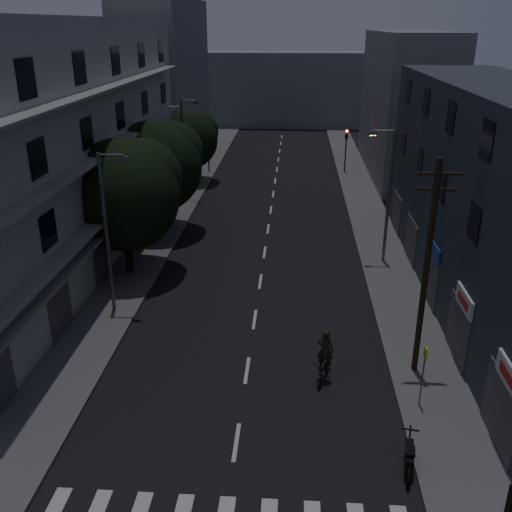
# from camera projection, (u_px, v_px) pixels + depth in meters

# --- Properties ---
(ground) EXTENTS (160.00, 160.00, 0.00)m
(ground) POSITION_uv_depth(u_px,v_px,m) (268.00, 227.00, 41.27)
(ground) COLOR black
(ground) RESTS_ON ground
(sidewalk_left) EXTENTS (3.00, 90.00, 0.15)m
(sidewalk_left) POSITION_uv_depth(u_px,v_px,m) (166.00, 223.00, 41.73)
(sidewalk_left) COLOR #565659
(sidewalk_left) RESTS_ON ground
(sidewalk_right) EXTENTS (3.00, 90.00, 0.15)m
(sidewalk_right) POSITION_uv_depth(u_px,v_px,m) (373.00, 228.00, 40.77)
(sidewalk_right) COLOR #565659
(sidewalk_right) RESTS_ON ground
(lane_markings) EXTENTS (0.15, 60.50, 0.01)m
(lane_markings) POSITION_uv_depth(u_px,v_px,m) (272.00, 202.00, 47.04)
(lane_markings) COLOR beige
(lane_markings) RESTS_ON ground
(building_left) EXTENTS (7.00, 36.00, 14.00)m
(building_left) POSITION_uv_depth(u_px,v_px,m) (57.00, 148.00, 32.93)
(building_left) COLOR #ABABA6
(building_left) RESTS_ON ground
(building_right) EXTENTS (6.19, 28.00, 11.00)m
(building_right) POSITION_uv_depth(u_px,v_px,m) (500.00, 201.00, 28.27)
(building_right) COLOR #2C323B
(building_right) RESTS_ON ground
(building_far_left) EXTENTS (6.00, 20.00, 16.00)m
(building_far_left) POSITION_uv_depth(u_px,v_px,m) (166.00, 81.00, 60.25)
(building_far_left) COLOR slate
(building_far_left) RESTS_ON ground
(building_far_right) EXTENTS (6.00, 20.00, 13.00)m
(building_far_right) POSITION_uv_depth(u_px,v_px,m) (405.00, 105.00, 53.74)
(building_far_right) COLOR slate
(building_far_right) RESTS_ON ground
(building_far_end) EXTENTS (24.00, 8.00, 10.00)m
(building_far_end) POSITION_uv_depth(u_px,v_px,m) (284.00, 89.00, 80.93)
(building_far_end) COLOR slate
(building_far_end) RESTS_ON ground
(tree_near) EXTENTS (6.33, 6.33, 7.80)m
(tree_near) POSITION_uv_depth(u_px,v_px,m) (125.00, 190.00, 31.72)
(tree_near) COLOR black
(tree_near) RESTS_ON sidewalk_left
(tree_mid) EXTENTS (6.23, 6.23, 7.67)m
(tree_mid) POSITION_uv_depth(u_px,v_px,m) (157.00, 163.00, 38.32)
(tree_mid) COLOR black
(tree_mid) RESTS_ON sidewalk_left
(tree_far) EXTENTS (5.19, 5.19, 6.42)m
(tree_far) POSITION_uv_depth(u_px,v_px,m) (189.00, 137.00, 51.05)
(tree_far) COLOR black
(tree_far) RESTS_ON sidewalk_left
(traffic_signal_far_right) EXTENTS (0.28, 0.37, 4.10)m
(traffic_signal_far_right) POSITION_uv_depth(u_px,v_px,m) (346.00, 142.00, 54.80)
(traffic_signal_far_right) COLOR black
(traffic_signal_far_right) RESTS_ON sidewalk_right
(traffic_signal_far_left) EXTENTS (0.28, 0.37, 4.10)m
(traffic_signal_far_left) POSITION_uv_depth(u_px,v_px,m) (208.00, 140.00, 55.41)
(traffic_signal_far_left) COLOR black
(traffic_signal_far_left) RESTS_ON sidewalk_left
(street_lamp_left_near) EXTENTS (1.51, 0.25, 8.00)m
(street_lamp_left_near) POSITION_uv_depth(u_px,v_px,m) (108.00, 226.00, 27.50)
(street_lamp_left_near) COLOR #595D61
(street_lamp_left_near) RESTS_ON sidewalk_left
(street_lamp_right) EXTENTS (1.51, 0.25, 8.00)m
(street_lamp_right) POSITION_uv_depth(u_px,v_px,m) (387.00, 190.00, 33.33)
(street_lamp_right) COLOR slate
(street_lamp_right) RESTS_ON sidewalk_right
(street_lamp_left_far) EXTENTS (1.51, 0.25, 8.00)m
(street_lamp_left_far) POSITION_uv_depth(u_px,v_px,m) (185.00, 144.00, 45.94)
(street_lamp_left_far) COLOR #515258
(street_lamp_left_far) RESTS_ON sidewalk_left
(utility_pole) EXTENTS (1.80, 0.24, 9.00)m
(utility_pole) POSITION_uv_depth(u_px,v_px,m) (427.00, 266.00, 22.23)
(utility_pole) COLOR black
(utility_pole) RESTS_ON sidewalk_right
(bus_stop_sign) EXTENTS (0.06, 0.35, 2.52)m
(bus_stop_sign) POSITION_uv_depth(u_px,v_px,m) (424.00, 366.00, 21.08)
(bus_stop_sign) COLOR #595B60
(bus_stop_sign) RESTS_ON sidewalk_right
(motorcycle) EXTENTS (0.63, 1.99, 1.28)m
(motorcycle) POSITION_uv_depth(u_px,v_px,m) (409.00, 458.00, 18.60)
(motorcycle) COLOR black
(motorcycle) RESTS_ON ground
(cyclist) EXTENTS (1.14, 1.96, 2.35)m
(cyclist) POSITION_uv_depth(u_px,v_px,m) (324.00, 363.00, 23.26)
(cyclist) COLOR black
(cyclist) RESTS_ON ground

